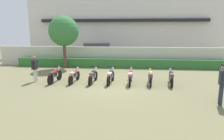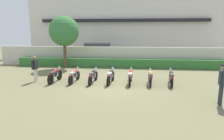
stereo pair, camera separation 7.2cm
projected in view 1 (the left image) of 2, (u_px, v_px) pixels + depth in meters
name	position (u px, v px, depth m)	size (l,w,h in m)	color
ground	(111.00, 86.00, 11.50)	(60.00, 60.00, 0.00)	olive
building	(124.00, 24.00, 26.55)	(23.47, 6.50, 8.24)	silver
compound_wall	(119.00, 57.00, 17.82)	(22.30, 0.30, 1.74)	beige
hedge_row	(118.00, 63.00, 17.23)	(17.84, 0.70, 0.78)	#337033
parked_car	(98.00, 52.00, 21.25)	(4.69, 2.52, 1.89)	silver
tree_near_inspector	(64.00, 31.00, 16.50)	(2.49, 2.49, 4.37)	brown
motorcycle_in_row_0	(55.00, 75.00, 12.21)	(0.60, 1.84, 0.97)	black
motorcycle_in_row_1	(74.00, 75.00, 12.20)	(0.60, 1.88, 0.94)	black
motorcycle_in_row_2	(93.00, 76.00, 12.06)	(0.60, 1.92, 0.95)	black
motorcycle_in_row_3	(111.00, 76.00, 11.96)	(0.60, 1.91, 0.97)	black
motorcycle_in_row_4	(130.00, 77.00, 11.82)	(0.60, 1.93, 0.97)	black
motorcycle_in_row_5	(150.00, 77.00, 11.72)	(0.60, 1.83, 0.96)	black
motorcycle_in_row_6	(171.00, 77.00, 11.65)	(0.60, 1.96, 0.97)	black
inspector_person	(35.00, 67.00, 12.27)	(0.22, 0.66, 1.63)	silver
officer_0	(222.00, 81.00, 8.39)	(0.33, 0.68, 1.76)	#28333D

